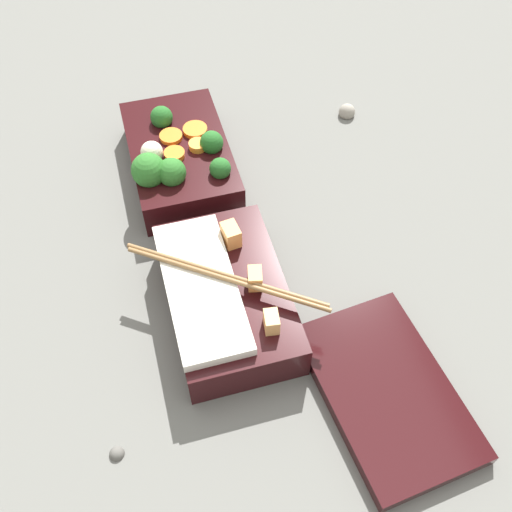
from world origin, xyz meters
name	(u,v)px	position (x,y,z in m)	size (l,w,h in m)	color
ground_plane	(206,235)	(0.00, 0.00, 0.00)	(3.00, 3.00, 0.00)	slate
bento_tray_vegetable	(179,158)	(-0.11, -0.01, 0.03)	(0.20, 0.13, 0.08)	black
bento_tray_rice	(224,296)	(0.11, 0.00, 0.03)	(0.20, 0.19, 0.07)	black
bento_lid	(387,392)	(0.25, 0.13, 0.01)	(0.20, 0.12, 0.02)	black
pebble_1	(347,112)	(-0.16, 0.25, 0.01)	(0.02, 0.02, 0.02)	gray
pebble_2	(116,453)	(0.24, -0.14, 0.00)	(0.01, 0.01, 0.01)	#595651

